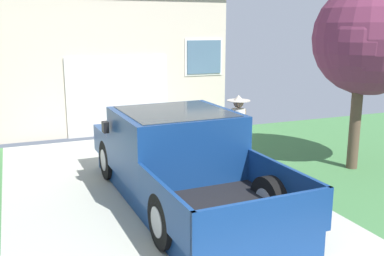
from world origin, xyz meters
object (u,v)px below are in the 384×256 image
object	(u,v)px
house_with_garage	(41,41)
neighbor_tree	(368,40)
pickup_truck	(176,159)
handbag	(230,171)
person_with_hat	(238,128)

from	to	relation	value
house_with_garage	neighbor_tree	world-z (taller)	house_with_garage
pickup_truck	handbag	bearing A→B (deg)	19.35
pickup_truck	neighbor_tree	size ratio (longest dim) A/B	1.33
handbag	house_with_garage	world-z (taller)	house_with_garage
house_with_garage	neighbor_tree	xyz separation A→B (m)	(5.97, -8.43, 0.19)
handbag	house_with_garage	distance (m)	8.89
neighbor_tree	handbag	bearing A→B (deg)	171.57
house_with_garage	handbag	bearing A→B (deg)	-69.37
pickup_truck	person_with_hat	bearing A→B (deg)	21.49
handbag	neighbor_tree	distance (m)	4.00
person_with_hat	neighbor_tree	size ratio (longest dim) A/B	0.42
pickup_truck	handbag	size ratio (longest dim) A/B	12.29
pickup_truck	house_with_garage	distance (m)	8.88
house_with_garage	person_with_hat	bearing A→B (deg)	-67.43
pickup_truck	house_with_garage	world-z (taller)	house_with_garage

